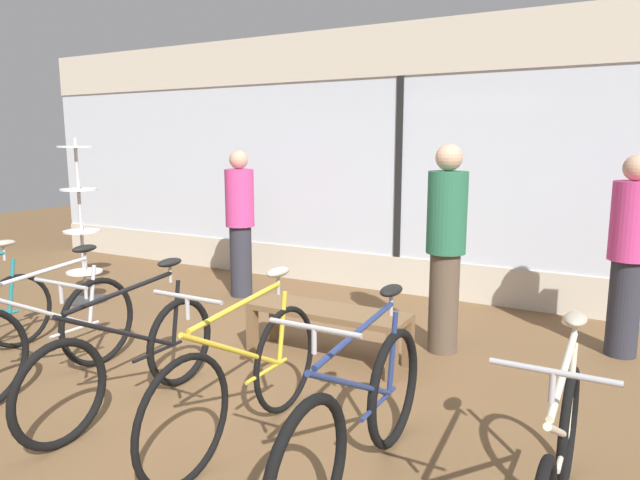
% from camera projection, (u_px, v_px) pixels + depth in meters
% --- Properties ---
extents(ground_plane, '(24.00, 24.00, 0.00)m').
position_uv_depth(ground_plane, '(228.00, 395.00, 4.19)').
color(ground_plane, brown).
extents(shop_back_wall, '(12.00, 0.08, 3.20)m').
position_uv_depth(shop_back_wall, '(400.00, 159.00, 6.81)').
color(shop_back_wall, beige).
rests_on(shop_back_wall, ground_plane).
extents(bicycle_left, '(0.46, 1.73, 1.05)m').
position_uv_depth(bicycle_left, '(45.00, 335.00, 4.29)').
color(bicycle_left, black).
rests_on(bicycle_left, ground_plane).
extents(bicycle_center_left, '(0.46, 1.73, 1.02)m').
position_uv_depth(bicycle_center_left, '(129.00, 358.00, 3.90)').
color(bicycle_center_left, black).
rests_on(bicycle_center_left, ground_plane).
extents(bicycle_center_right, '(0.46, 1.74, 1.05)m').
position_uv_depth(bicycle_center_right, '(243.00, 379.00, 3.48)').
color(bicycle_center_right, black).
rests_on(bicycle_center_right, ground_plane).
extents(bicycle_right, '(0.46, 1.77, 1.05)m').
position_uv_depth(bicycle_right, '(358.00, 418.00, 3.02)').
color(bicycle_right, black).
rests_on(bicycle_right, ground_plane).
extents(bicycle_far_right, '(0.46, 1.68, 1.01)m').
position_uv_depth(bicycle_far_right, '(557.00, 466.00, 2.60)').
color(bicycle_far_right, black).
rests_on(bicycle_far_right, ground_plane).
extents(accessory_rack, '(0.48, 0.48, 1.89)m').
position_uv_depth(accessory_rack, '(82.00, 236.00, 6.55)').
color(accessory_rack, '#333333').
rests_on(accessory_rack, ground_plane).
extents(display_bench, '(1.40, 0.44, 0.45)m').
position_uv_depth(display_bench, '(328.00, 318.00, 4.84)').
color(display_bench, brown).
rests_on(display_bench, ground_plane).
extents(customer_near_rack, '(0.48, 0.48, 1.74)m').
position_uv_depth(customer_near_rack, '(240.00, 220.00, 6.76)').
color(customer_near_rack, '#2D2D38').
rests_on(customer_near_rack, ground_plane).
extents(customer_by_window, '(0.49, 0.35, 1.74)m').
position_uv_depth(customer_by_window, '(632.00, 250.00, 4.82)').
color(customer_by_window, '#2D2D38').
rests_on(customer_by_window, ground_plane).
extents(customer_mid_floor, '(0.48, 0.48, 1.82)m').
position_uv_depth(customer_mid_floor, '(446.00, 244.00, 4.92)').
color(customer_mid_floor, brown).
rests_on(customer_mid_floor, ground_plane).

